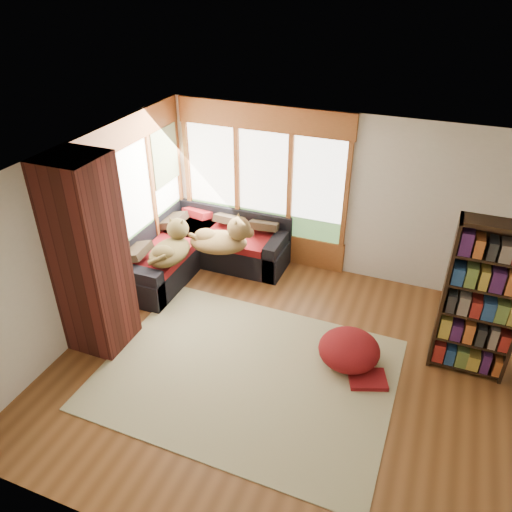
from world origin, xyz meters
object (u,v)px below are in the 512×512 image
Objects in this scene: dog_tan at (223,237)px; sectional_sofa at (202,254)px; area_rug at (247,373)px; bookshelf at (482,302)px; pouf at (349,349)px; brick_chimney at (90,257)px; dog_brindle at (172,245)px.

sectional_sofa is at bearing 145.12° from dog_tan.
sectional_sofa is 0.62× the size of area_rug.
dog_tan is at bearing 169.48° from bookshelf.
dog_tan is at bearing -17.12° from sectional_sofa.
dog_tan is (-2.24, 1.12, 0.57)m from pouf.
area_rug is 3.44× the size of dog_tan.
sectional_sofa is 4.24m from bookshelf.
pouf is at bearing -22.38° from sectional_sofa.
pouf is (3.16, 0.76, -1.08)m from brick_chimney.
sectional_sofa is 0.71m from dog_tan.
bookshelf is 4.26m from dog_brindle.
bookshelf reaches higher than dog_brindle.
brick_chimney is 2.42m from area_rug.
pouf is (1.12, 0.66, 0.22)m from area_rug.
bookshelf is (4.54, 1.20, -0.27)m from brick_chimney.
pouf is 0.88× the size of dog_brindle.
pouf is at bearing 13.45° from brick_chimney.
bookshelf is at bearing -25.22° from dog_tan.
dog_tan reaches higher than pouf.
dog_brindle is (-2.87, 0.65, 0.55)m from pouf.
brick_chimney reaches higher than dog_tan.
bookshelf is 1.99× the size of dog_tan.
dog_tan is (-3.62, 0.67, -0.23)m from bookshelf.
bookshelf is 2.31× the size of dog_brindle.
brick_chimney is 4.70m from bookshelf.
bookshelf reaches higher than dog_tan.
sectional_sofa is 0.81m from dog_brindle.
bookshelf is 2.64× the size of pouf.
area_rug is (2.04, 0.09, -1.29)m from brick_chimney.
brick_chimney is at bearing 166.73° from dog_brindle.
dog_tan is at bearing 122.18° from area_rug.
bookshelf is (4.09, -0.85, 0.72)m from sectional_sofa.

